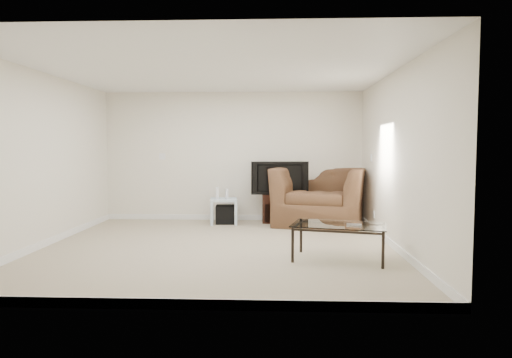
{
  "coord_description": "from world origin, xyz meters",
  "views": [
    {
      "loc": [
        0.82,
        -6.39,
        1.43
      ],
      "look_at": [
        0.5,
        1.2,
        0.9
      ],
      "focal_mm": 32.0,
      "sensor_mm": 36.0,
      "label": 1
    }
  ],
  "objects_px": {
    "side_table": "(224,211)",
    "recliner": "(319,186)",
    "tv_stand": "(279,208)",
    "subwoofer": "(225,215)",
    "coffee_table": "(339,242)",
    "television": "(279,178)"
  },
  "relations": [
    {
      "from": "television",
      "to": "recliner",
      "type": "bearing_deg",
      "value": -19.13
    },
    {
      "from": "television",
      "to": "coffee_table",
      "type": "height_order",
      "value": "television"
    },
    {
      "from": "side_table",
      "to": "coffee_table",
      "type": "height_order",
      "value": "side_table"
    },
    {
      "from": "side_table",
      "to": "recliner",
      "type": "relative_size",
      "value": 0.3
    },
    {
      "from": "tv_stand",
      "to": "coffee_table",
      "type": "bearing_deg",
      "value": -79.14
    },
    {
      "from": "tv_stand",
      "to": "coffee_table",
      "type": "relative_size",
      "value": 0.56
    },
    {
      "from": "television",
      "to": "subwoofer",
      "type": "xyz_separation_m",
      "value": [
        -1.02,
        -0.18,
        -0.69
      ]
    },
    {
      "from": "television",
      "to": "side_table",
      "type": "distance_m",
      "value": 1.23
    },
    {
      "from": "subwoofer",
      "to": "coffee_table",
      "type": "bearing_deg",
      "value": -57.28
    },
    {
      "from": "tv_stand",
      "to": "television",
      "type": "bearing_deg",
      "value": -90.0
    },
    {
      "from": "side_table",
      "to": "recliner",
      "type": "height_order",
      "value": "recliner"
    },
    {
      "from": "television",
      "to": "subwoofer",
      "type": "bearing_deg",
      "value": -173.33
    },
    {
      "from": "tv_stand",
      "to": "subwoofer",
      "type": "bearing_deg",
      "value": -171.64
    },
    {
      "from": "side_table",
      "to": "recliner",
      "type": "distance_m",
      "value": 1.84
    },
    {
      "from": "subwoofer",
      "to": "television",
      "type": "bearing_deg",
      "value": 10.05
    },
    {
      "from": "recliner",
      "to": "coffee_table",
      "type": "height_order",
      "value": "recliner"
    },
    {
      "from": "tv_stand",
      "to": "coffee_table",
      "type": "height_order",
      "value": "tv_stand"
    },
    {
      "from": "coffee_table",
      "to": "side_table",
      "type": "bearing_deg",
      "value": 123.34
    },
    {
      "from": "side_table",
      "to": "tv_stand",
      "type": "bearing_deg",
      "value": 12.46
    },
    {
      "from": "side_table",
      "to": "television",
      "type": "bearing_deg",
      "value": 11.02
    },
    {
      "from": "coffee_table",
      "to": "television",
      "type": "bearing_deg",
      "value": 104.15
    },
    {
      "from": "television",
      "to": "tv_stand",
      "type": "bearing_deg",
      "value": 89.81
    }
  ]
}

